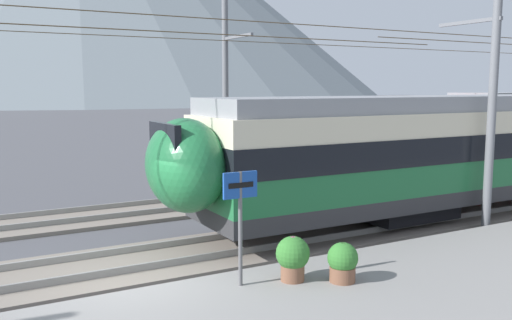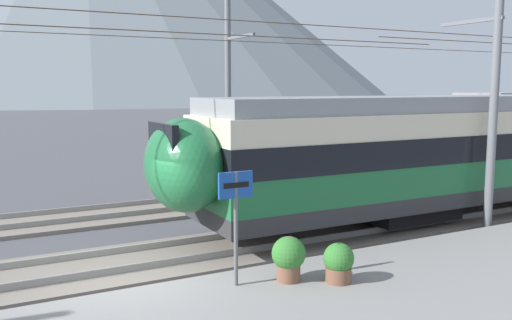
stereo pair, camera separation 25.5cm
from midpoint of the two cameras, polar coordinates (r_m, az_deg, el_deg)
ground_plane at (r=11.70m, az=-12.52°, el=-13.26°), size 400.00×400.00×0.00m
track_near at (r=13.17m, az=-14.46°, el=-10.62°), size 120.00×3.00×0.28m
track_far at (r=18.07m, az=-18.33°, el=-5.79°), size 120.00×3.00×0.28m
catenary_mast_mid at (r=16.74m, az=23.48°, el=6.68°), size 43.46×2.16×7.71m
catenary_mast_far_side at (r=21.34m, az=-2.41°, el=8.10°), size 43.46×2.31×8.34m
platform_sign at (r=10.45m, az=-1.41°, el=-4.42°), size 0.70×0.08×2.21m
potted_plant_platform_edge at (r=11.00m, az=4.06°, el=-9.85°), size 0.67×0.67×0.89m
potted_plant_by_shelter at (r=11.07m, az=9.20°, el=-10.29°), size 0.60×0.60×0.78m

